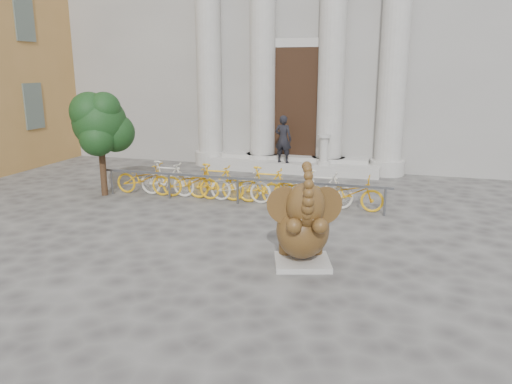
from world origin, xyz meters
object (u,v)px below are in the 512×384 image
(bike_rack, at_px, (241,184))
(pedestrian, at_px, (283,139))
(tree, at_px, (100,124))
(elephant_statue, at_px, (303,228))

(bike_rack, height_order, pedestrian, pedestrian)
(bike_rack, distance_m, tree, 4.22)
(bike_rack, distance_m, pedestrian, 4.07)
(elephant_statue, relative_size, pedestrian, 1.24)
(elephant_statue, bearing_deg, pedestrian, 89.17)
(elephant_statue, distance_m, pedestrian, 8.27)
(elephant_statue, height_order, pedestrian, elephant_statue)
(elephant_statue, distance_m, bike_rack, 4.66)
(elephant_statue, relative_size, bike_rack, 0.25)
(elephant_statue, bearing_deg, bike_rack, 105.54)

